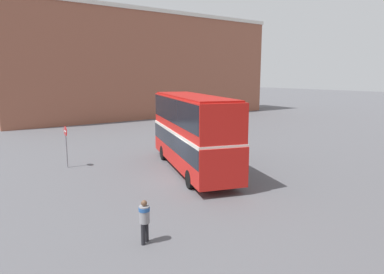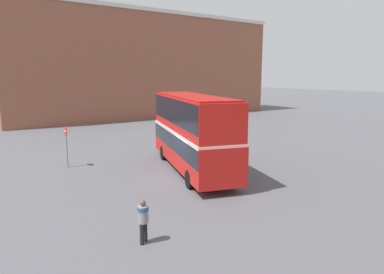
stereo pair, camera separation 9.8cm
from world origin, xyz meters
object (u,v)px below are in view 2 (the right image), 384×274
(no_entry_sign, at_px, (66,140))
(parked_car_kerb_near, at_px, (206,128))
(pedestrian_foreground, at_px, (143,217))
(double_decker_bus, at_px, (192,128))

(no_entry_sign, bearing_deg, parked_car_kerb_near, 106.60)
(no_entry_sign, bearing_deg, pedestrian_foreground, -3.03)
(pedestrian_foreground, height_order, no_entry_sign, no_entry_sign)
(double_decker_bus, relative_size, pedestrian_foreground, 6.77)
(double_decker_bus, distance_m, no_entry_sign, 8.19)
(pedestrian_foreground, xyz_separation_m, no_entry_sign, (-12.10, 0.64, 0.84))
(pedestrian_foreground, bearing_deg, no_entry_sign, -34.90)
(double_decker_bus, distance_m, parked_car_kerb_near, 12.83)
(pedestrian_foreground, xyz_separation_m, parked_car_kerb_near, (-16.47, 15.32, -0.20))
(parked_car_kerb_near, bearing_deg, no_entry_sign, 92.87)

